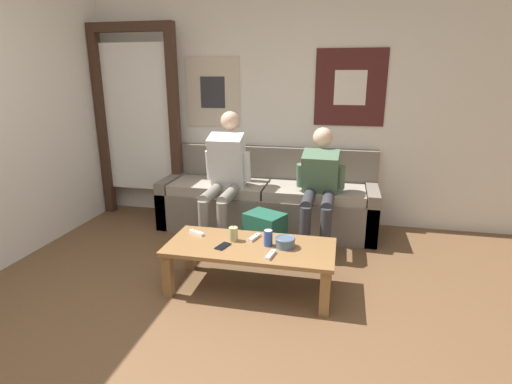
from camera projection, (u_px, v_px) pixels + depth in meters
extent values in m
plane|color=brown|center=(176.00, 375.00, 2.23)|extent=(18.00, 18.00, 0.00)
cube|color=silver|center=(268.00, 107.00, 4.38)|extent=(10.00, 0.05, 2.55)
cube|color=beige|center=(213.00, 92.00, 4.44)|extent=(0.62, 0.01, 0.76)
cube|color=#2D2D33|center=(213.00, 92.00, 4.43)|extent=(0.28, 0.01, 0.34)
cube|color=#471E1E|center=(350.00, 88.00, 4.11)|extent=(0.72, 0.01, 0.78)
cube|color=silver|center=(350.00, 88.00, 4.11)|extent=(0.32, 0.01, 0.35)
cube|color=#382319|center=(103.00, 127.00, 4.64)|extent=(0.10, 0.10, 2.05)
cube|color=#382319|center=(175.00, 129.00, 4.45)|extent=(0.10, 0.10, 2.05)
cube|color=#382319|center=(130.00, 27.00, 4.24)|extent=(1.00, 0.10, 0.10)
cube|color=silver|center=(138.00, 119.00, 4.53)|extent=(0.82, 0.02, 1.64)
cube|color=#70665B|center=(272.00, 184.00, 4.53)|extent=(2.29, 0.13, 0.85)
cube|color=#70665B|center=(266.00, 212.00, 4.27)|extent=(2.29, 0.56, 0.40)
cube|color=#70665B|center=(171.00, 200.00, 4.47)|extent=(0.12, 0.56, 0.52)
cube|color=#70665B|center=(371.00, 214.00, 4.03)|extent=(0.12, 0.56, 0.52)
cube|color=gray|center=(219.00, 187.00, 4.30)|extent=(1.00, 0.52, 0.10)
cube|color=gray|center=(315.00, 193.00, 4.09)|extent=(1.00, 0.52, 0.10)
cube|color=olive|center=(250.00, 247.00, 3.03)|extent=(1.27, 0.57, 0.03)
cube|color=olive|center=(190.00, 250.00, 3.42)|extent=(0.07, 0.07, 0.34)
cube|color=olive|center=(328.00, 263.00, 3.18)|extent=(0.07, 0.07, 0.34)
cube|color=olive|center=(168.00, 275.00, 2.99)|extent=(0.07, 0.07, 0.34)
cube|color=olive|center=(325.00, 293.00, 2.75)|extent=(0.07, 0.07, 0.34)
cylinder|color=gray|center=(211.00, 194.00, 3.86)|extent=(0.11, 0.44, 0.11)
cylinder|color=gray|center=(204.00, 225.00, 3.72)|extent=(0.10, 0.10, 0.47)
cube|color=#232328|center=(202.00, 252.00, 3.73)|extent=(0.11, 0.25, 0.05)
cylinder|color=gray|center=(228.00, 196.00, 3.83)|extent=(0.11, 0.44, 0.11)
cylinder|color=gray|center=(222.00, 227.00, 3.69)|extent=(0.10, 0.10, 0.47)
cube|color=#232328|center=(221.00, 253.00, 3.69)|extent=(0.11, 0.25, 0.05)
cube|color=silver|center=(228.00, 162.00, 4.05)|extent=(0.35, 0.38, 0.59)
sphere|color=beige|center=(230.00, 121.00, 4.05)|extent=(0.20, 0.20, 0.20)
cylinder|color=silver|center=(210.00, 165.00, 4.11)|extent=(0.08, 0.12, 0.31)
cylinder|color=silver|center=(246.00, 167.00, 4.03)|extent=(0.08, 0.12, 0.31)
cylinder|color=#2D2D33|center=(308.00, 200.00, 3.68)|extent=(0.11, 0.41, 0.11)
cylinder|color=#2D2D33|center=(305.00, 232.00, 3.56)|extent=(0.10, 0.10, 0.47)
cube|color=#232328|center=(303.00, 260.00, 3.56)|extent=(0.11, 0.25, 0.05)
cylinder|color=#2D2D33|center=(328.00, 202.00, 3.64)|extent=(0.11, 0.41, 0.11)
cylinder|color=#2D2D33|center=(325.00, 234.00, 3.52)|extent=(0.10, 0.10, 0.47)
cube|color=#232328|center=(324.00, 262.00, 3.52)|extent=(0.11, 0.25, 0.05)
cube|color=#4C6B51|center=(321.00, 173.00, 3.86)|extent=(0.36, 0.36, 0.47)
sphere|color=beige|center=(323.00, 137.00, 3.87)|extent=(0.19, 0.19, 0.19)
cylinder|color=#4C6B51|center=(301.00, 175.00, 3.92)|extent=(0.08, 0.12, 0.24)
cylinder|color=#4C6B51|center=(341.00, 177.00, 3.84)|extent=(0.08, 0.12, 0.24)
cube|color=#1E5642|center=(265.00, 235.00, 3.66)|extent=(0.41, 0.37, 0.41)
cube|color=#1E5642|center=(257.00, 248.00, 3.60)|extent=(0.25, 0.18, 0.18)
cylinder|color=#475B75|center=(285.00, 243.00, 2.98)|extent=(0.14, 0.14, 0.07)
torus|color=#475B75|center=(285.00, 239.00, 2.97)|extent=(0.15, 0.15, 0.02)
cylinder|color=tan|center=(233.00, 234.00, 3.10)|extent=(0.07, 0.07, 0.11)
cylinder|color=black|center=(233.00, 227.00, 3.08)|extent=(0.00, 0.00, 0.01)
cylinder|color=#28479E|center=(268.00, 238.00, 3.00)|extent=(0.07, 0.07, 0.12)
cylinder|color=silver|center=(268.00, 230.00, 2.99)|extent=(0.06, 0.06, 0.00)
cube|color=white|center=(271.00, 255.00, 2.84)|extent=(0.06, 0.15, 0.02)
cylinder|color=#333842|center=(272.00, 251.00, 2.86)|extent=(0.01, 0.01, 0.00)
cube|color=white|center=(197.00, 233.00, 3.23)|extent=(0.14, 0.09, 0.02)
cylinder|color=#333842|center=(194.00, 230.00, 3.25)|extent=(0.01, 0.01, 0.00)
cube|color=white|center=(255.00, 237.00, 3.14)|extent=(0.07, 0.15, 0.02)
cylinder|color=#333842|center=(257.00, 234.00, 3.16)|extent=(0.01, 0.01, 0.00)
cube|color=black|center=(223.00, 246.00, 3.00)|extent=(0.10, 0.15, 0.01)
cube|color=black|center=(223.00, 245.00, 3.00)|extent=(0.09, 0.14, 0.00)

